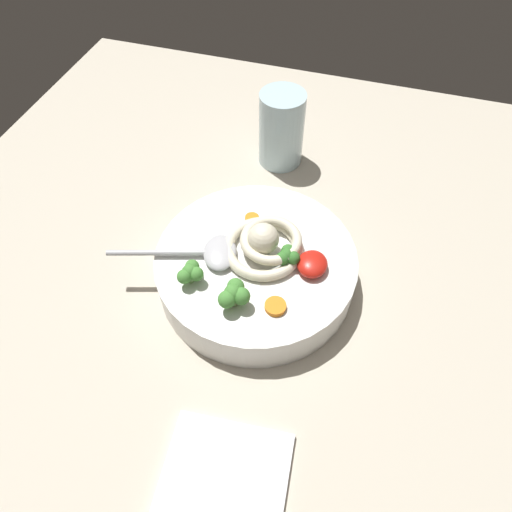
{
  "coord_description": "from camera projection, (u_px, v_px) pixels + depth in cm",
  "views": [
    {
      "loc": [
        -35.38,
        -9.49,
        57.56
      ],
      "look_at": [
        0.75,
        1.54,
        8.97
      ],
      "focal_mm": 32.34,
      "sensor_mm": 36.0,
      "label": 1
    }
  ],
  "objects": [
    {
      "name": "soup_bowl",
      "position": [
        256.0,
        268.0,
        0.64
      ],
      "size": [
        27.26,
        27.26,
        5.47
      ],
      "color": "white",
      "rests_on": "table_slab"
    },
    {
      "name": "folded_napkin",
      "position": [
        224.0,
        481.0,
        0.49
      ],
      "size": [
        13.65,
        14.52,
        0.8
      ],
      "primitive_type": "cube",
      "rotation": [
        0.0,
        0.0,
        0.09
      ],
      "color": "white",
      "rests_on": "table_slab"
    },
    {
      "name": "soup_spoon",
      "position": [
        209.0,
        252.0,
        0.61
      ],
      "size": [
        8.34,
        17.44,
        1.6
      ],
      "rotation": [
        0.0,
        0.0,
        1.87
      ],
      "color": "#B7B7BC",
      "rests_on": "soup_bowl"
    },
    {
      "name": "chili_sauce_dollop",
      "position": [
        312.0,
        264.0,
        0.59
      ],
      "size": [
        4.41,
        3.97,
        1.99
      ],
      "primitive_type": "ellipsoid",
      "color": "red",
      "rests_on": "soup_bowl"
    },
    {
      "name": "broccoli_floret_beside_chili",
      "position": [
        287.0,
        256.0,
        0.59
      ],
      "size": [
        3.55,
        3.06,
        2.81
      ],
      "color": "#7A9E60",
      "rests_on": "soup_bowl"
    },
    {
      "name": "drinking_glass",
      "position": [
        281.0,
        129.0,
        0.77
      ],
      "size": [
        7.55,
        7.55,
        12.89
      ],
      "primitive_type": "cylinder",
      "color": "silver",
      "rests_on": "table_slab"
    },
    {
      "name": "table_slab",
      "position": [
        265.0,
        293.0,
        0.67
      ],
      "size": [
        112.95,
        112.95,
        3.51
      ],
      "primitive_type": "cube",
      "color": "#BCB29E",
      "rests_on": "ground"
    },
    {
      "name": "noodle_pile",
      "position": [
        265.0,
        244.0,
        0.61
      ],
      "size": [
        11.82,
        11.59,
        4.75
      ],
      "color": "beige",
      "rests_on": "soup_bowl"
    },
    {
      "name": "broccoli_floret_rear",
      "position": [
        190.0,
        272.0,
        0.58
      ],
      "size": [
        3.65,
        3.14,
        2.88
      ],
      "color": "#7A9E60",
      "rests_on": "soup_bowl"
    },
    {
      "name": "carrot_slice_beside_noodles",
      "position": [
        275.0,
        306.0,
        0.56
      ],
      "size": [
        2.68,
        2.68,
        0.66
      ],
      "primitive_type": "cylinder",
      "color": "orange",
      "rests_on": "soup_bowl"
    },
    {
      "name": "carrot_slice_far",
      "position": [
        252.0,
        218.0,
        0.65
      ],
      "size": [
        2.03,
        2.03,
        0.52
      ],
      "primitive_type": "cylinder",
      "color": "orange",
      "rests_on": "soup_bowl"
    },
    {
      "name": "broccoli_floret_front",
      "position": [
        234.0,
        294.0,
        0.55
      ],
      "size": [
        4.28,
        3.68,
        3.38
      ],
      "color": "#7A9E60",
      "rests_on": "soup_bowl"
    }
  ]
}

